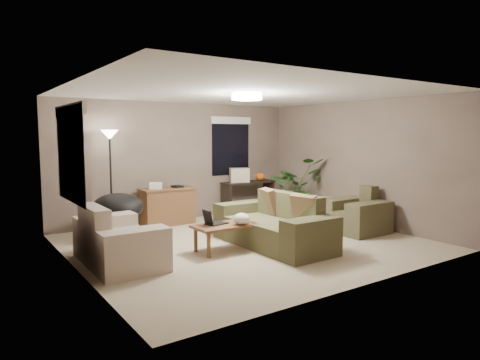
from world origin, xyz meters
TOP-DOWN VIEW (x-y plane):
  - room_shell at (0.00, 0.00)m, footprint 5.50×5.50m
  - main_sofa at (0.28, -0.40)m, footprint 0.95×2.20m
  - throw_pillows at (0.53, -0.40)m, footprint 0.35×1.39m
  - loveseat at (-2.20, 0.06)m, footprint 0.90×1.60m
  - armchair at (2.17, -0.49)m, footprint 0.95×1.00m
  - coffee_table at (-0.57, -0.22)m, footprint 1.00×0.55m
  - laptop at (-0.74, -0.12)m, footprint 0.38×0.30m
  - plastic_bag at (-0.37, -0.37)m, footprint 0.30×0.27m
  - desk at (-0.47, 2.13)m, footprint 1.10×0.50m
  - desk_papers at (-0.63, 2.12)m, footprint 0.71×0.31m
  - console_table at (1.60, 2.20)m, footprint 1.30×0.40m
  - pumpkin at (1.95, 2.20)m, footprint 0.26×0.26m
  - cardboard_box at (1.35, 2.20)m, footprint 0.51×0.46m
  - papasan_chair at (-1.70, 1.53)m, footprint 1.12×1.12m
  - floor_lamp at (-1.62, 2.11)m, footprint 0.32×0.32m
  - ceiling_fixture at (0.00, 0.00)m, footprint 0.50×0.50m
  - houseplant at (2.19, 1.25)m, footprint 1.19×1.33m
  - cat_scratching_post at (2.50, 0.63)m, footprint 0.32×0.32m
  - window_left at (-2.73, 0.30)m, footprint 0.05×1.56m
  - window_back at (1.30, 2.48)m, footprint 1.06×0.05m

SIDE VIEW (x-z plane):
  - cat_scratching_post at x=2.50m, z-range -0.04..0.46m
  - main_sofa at x=0.28m, z-range -0.13..0.72m
  - loveseat at x=-2.20m, z-range -0.13..0.72m
  - armchair at x=2.17m, z-range -0.13..0.72m
  - coffee_table at x=-0.57m, z-range 0.15..0.57m
  - desk at x=-0.47m, z-range 0.00..0.75m
  - console_table at x=1.60m, z-range 0.06..0.81m
  - papasan_chair at x=-1.70m, z-range 0.07..0.86m
  - laptop at x=-0.74m, z-range 0.36..0.60m
  - plastic_bag at x=-0.37m, z-range 0.42..0.60m
  - houseplant at x=2.19m, z-range 0.00..1.04m
  - throw_pillows at x=0.53m, z-range 0.42..0.88m
  - desk_papers at x=-0.63m, z-range 0.74..0.86m
  - pumpkin at x=1.95m, z-range 0.75..0.93m
  - cardboard_box at x=1.35m, z-range 0.75..1.07m
  - room_shell at x=0.00m, z-range -1.50..4.00m
  - floor_lamp at x=-1.62m, z-range 0.64..2.55m
  - window_left at x=-2.73m, z-range 1.12..2.45m
  - window_back at x=1.30m, z-range 1.12..2.45m
  - ceiling_fixture at x=0.00m, z-range 2.39..2.49m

